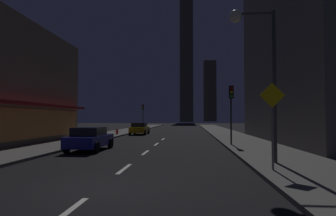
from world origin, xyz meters
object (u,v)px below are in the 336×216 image
object	(u,v)px
car_parked_near	(90,139)
traffic_light_near_right	(231,101)
car_parked_far	(140,128)
traffic_light_far_left	(143,111)
pedestrian_crossing_sign	(272,118)
street_lamp_right	(254,47)
fire_hydrant_far_left	(117,131)

from	to	relation	value
car_parked_near	traffic_light_near_right	distance (m)	9.94
car_parked_far	traffic_light_far_left	xyz separation A→B (m)	(-1.90, 13.50, 2.45)
traffic_light_far_left	pedestrian_crossing_sign	bearing A→B (deg)	-73.25
car_parked_far	street_lamp_right	size ratio (longest dim) A/B	0.64
car_parked_far	traffic_light_near_right	bearing A→B (deg)	-56.44
traffic_light_far_left	street_lamp_right	size ratio (longest dim) A/B	0.64
traffic_light_near_right	fire_hydrant_far_left	bearing A→B (deg)	133.88
traffic_light_near_right	pedestrian_crossing_sign	distance (m)	9.73
fire_hydrant_far_left	street_lamp_right	xyz separation A→B (m)	(11.28, -19.75, 4.61)
traffic_light_near_right	pedestrian_crossing_sign	xyz separation A→B (m)	(0.10, -9.65, -1.18)
car_parked_near	street_lamp_right	xyz separation A→B (m)	(8.98, -4.73, 4.33)
car_parked_far	street_lamp_right	bearing A→B (deg)	-67.44
traffic_light_near_right	pedestrian_crossing_sign	size ratio (longest dim) A/B	1.33
fire_hydrant_far_left	traffic_light_near_right	distance (m)	16.67
fire_hydrant_far_left	street_lamp_right	size ratio (longest dim) A/B	0.10
fire_hydrant_far_left	pedestrian_crossing_sign	size ratio (longest dim) A/B	0.21
fire_hydrant_far_left	street_lamp_right	bearing A→B (deg)	-60.26
traffic_light_near_right	traffic_light_far_left	size ratio (longest dim) A/B	1.00
car_parked_far	pedestrian_crossing_sign	xyz separation A→B (m)	(9.20, -23.37, 1.28)
car_parked_far	fire_hydrant_far_left	world-z (taller)	car_parked_far
car_parked_near	car_parked_far	world-z (taller)	same
car_parked_far	traffic_light_near_right	xyz separation A→B (m)	(9.10, -13.72, 2.45)
car_parked_near	traffic_light_far_left	bearing A→B (deg)	93.58
traffic_light_near_right	traffic_light_far_left	distance (m)	29.36
street_lamp_right	car_parked_far	bearing A→B (deg)	112.56
car_parked_far	pedestrian_crossing_sign	size ratio (longest dim) A/B	1.34
car_parked_near	street_lamp_right	size ratio (longest dim) A/B	0.64
traffic_light_near_right	street_lamp_right	world-z (taller)	street_lamp_right
car_parked_far	pedestrian_crossing_sign	world-z (taller)	pedestrian_crossing_sign
traffic_light_far_left	pedestrian_crossing_sign	distance (m)	38.53
car_parked_near	pedestrian_crossing_sign	bearing A→B (deg)	-35.23
traffic_light_far_left	street_lamp_right	distance (m)	36.81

